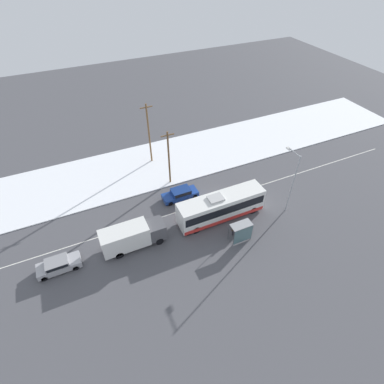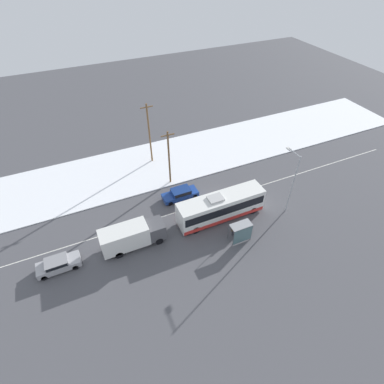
% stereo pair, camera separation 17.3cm
% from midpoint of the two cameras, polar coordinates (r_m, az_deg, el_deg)
% --- Properties ---
extents(ground_plane, '(120.00, 120.00, 0.00)m').
position_cam_midpoint_polar(ground_plane, '(39.83, 3.85, -1.66)').
color(ground_plane, '#4C4C51').
extents(snow_lot, '(80.00, 11.66, 0.12)m').
position_cam_midpoint_polar(snow_lot, '(47.51, -2.26, 6.67)').
color(snow_lot, white).
rests_on(snow_lot, ground_plane).
extents(lane_marking_center, '(60.00, 0.12, 0.00)m').
position_cam_midpoint_polar(lane_marking_center, '(39.83, 3.85, -1.65)').
color(lane_marking_center, silver).
rests_on(lane_marking_center, ground_plane).
extents(city_bus, '(10.93, 2.57, 3.55)m').
position_cam_midpoint_polar(city_bus, '(36.61, 5.40, -2.80)').
color(city_bus, white).
rests_on(city_bus, ground_plane).
extents(box_truck, '(7.15, 2.30, 3.00)m').
position_cam_midpoint_polar(box_truck, '(34.07, -11.53, -8.20)').
color(box_truck, silver).
rests_on(box_truck, ground_plane).
extents(sedan_car, '(4.76, 1.80, 1.45)m').
position_cam_midpoint_polar(sedan_car, '(39.66, -2.34, -0.26)').
color(sedan_car, navy).
rests_on(sedan_car, ground_plane).
extents(parked_car_near_truck, '(4.41, 1.80, 1.42)m').
position_cam_midpoint_polar(parked_car_near_truck, '(35.14, -24.25, -12.49)').
color(parked_car_near_truck, '#9E9EA3').
rests_on(parked_car_near_truck, ground_plane).
extents(pedestrian_at_stop, '(0.62, 0.27, 1.71)m').
position_cam_midpoint_polar(pedestrian_at_stop, '(35.23, 7.86, -6.94)').
color(pedestrian_at_stop, '#23232D').
rests_on(pedestrian_at_stop, ground_plane).
extents(bus_shelter, '(2.45, 1.20, 2.40)m').
position_cam_midpoint_polar(bus_shelter, '(34.34, 9.37, -7.28)').
color(bus_shelter, gray).
rests_on(bus_shelter, ground_plane).
extents(streetlamp, '(0.36, 2.39, 8.42)m').
position_cam_midpoint_polar(streetlamp, '(37.15, 18.38, 2.77)').
color(streetlamp, '#9EA3A8').
rests_on(streetlamp, ground_plane).
extents(utility_pole_roadside, '(1.80, 0.24, 8.17)m').
position_cam_midpoint_polar(utility_pole_roadside, '(40.14, -4.56, 6.56)').
color(utility_pole_roadside, brown).
rests_on(utility_pole_roadside, ground_plane).
extents(utility_pole_snowlot, '(1.80, 0.24, 9.43)m').
position_cam_midpoint_polar(utility_pole_snowlot, '(44.46, -8.32, 11.00)').
color(utility_pole_snowlot, brown).
rests_on(utility_pole_snowlot, ground_plane).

